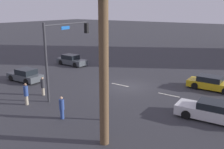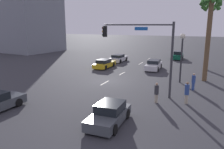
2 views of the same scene
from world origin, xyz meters
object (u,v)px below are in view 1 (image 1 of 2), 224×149
object	(u,v)px
car_0	(25,75)
pedestrian_2	(43,86)
car_1	(72,60)
pedestrian_1	(26,94)
traffic_signal	(62,45)
streetlamp	(103,67)
car_2	(212,83)
pedestrian_0	(62,107)
palm_tree_1	(103,17)
car_4	(211,111)

from	to	relation	value
car_0	pedestrian_2	bearing A→B (deg)	159.79
car_1	pedestrian_1	world-z (taller)	pedestrian_1
traffic_signal	streetlamp	size ratio (longest dim) A/B	1.22
car_0	car_2	world-z (taller)	car_0
car_2	traffic_signal	distance (m)	14.26
pedestrian_0	palm_tree_1	distance (m)	7.61
traffic_signal	pedestrian_2	xyz separation A→B (m)	(1.36, 1.28, -3.54)
palm_tree_1	car_1	bearing A→B (deg)	-40.72
car_0	car_2	distance (m)	18.78
pedestrian_0	pedestrian_2	size ratio (longest dim) A/B	0.99
car_0	pedestrian_1	world-z (taller)	pedestrian_1
streetlamp	car_4	bearing A→B (deg)	-144.12
car_2	streetlamp	distance (m)	12.45
car_2	palm_tree_1	bearing A→B (deg)	80.06
car_2	car_4	bearing A→B (deg)	104.19
streetlamp	palm_tree_1	bearing A→B (deg)	127.70
palm_tree_1	car_0	bearing A→B (deg)	-19.94
car_2	pedestrian_2	size ratio (longest dim) A/B	2.67
streetlamp	palm_tree_1	world-z (taller)	palm_tree_1
car_1	pedestrian_1	size ratio (longest dim) A/B	2.47
car_2	pedestrian_2	bearing A→B (deg)	41.47
car_4	car_2	bearing A→B (deg)	-75.81
car_1	pedestrian_2	world-z (taller)	pedestrian_2
car_0	traffic_signal	world-z (taller)	traffic_signal
car_0	streetlamp	distance (m)	13.17
pedestrian_2	car_1	bearing A→B (deg)	-57.45
palm_tree_1	pedestrian_2	bearing A→B (deg)	-19.79
car_4	streetlamp	distance (m)	8.07
pedestrian_0	streetlamp	bearing A→B (deg)	-147.99
pedestrian_1	palm_tree_1	distance (m)	10.58
traffic_signal	car_4	bearing A→B (deg)	-169.89
pedestrian_1	pedestrian_0	bearing A→B (deg)	177.21
streetlamp	pedestrian_1	world-z (taller)	streetlamp
car_0	pedestrian_1	bearing A→B (deg)	144.57
palm_tree_1	streetlamp	bearing A→B (deg)	-52.30
car_4	car_0	bearing A→B (deg)	4.85
car_1	streetlamp	distance (m)	18.24
car_2	pedestrian_0	size ratio (longest dim) A/B	2.71
car_4	palm_tree_1	size ratio (longest dim) A/B	0.48
car_0	car_2	size ratio (longest dim) A/B	0.90
palm_tree_1	traffic_signal	bearing A→B (deg)	-30.24
streetlamp	pedestrian_2	world-z (taller)	streetlamp
pedestrian_1	pedestrian_2	bearing A→B (deg)	-72.21
pedestrian_2	palm_tree_1	world-z (taller)	palm_tree_1
streetlamp	pedestrian_0	size ratio (longest dim) A/B	3.21
traffic_signal	palm_tree_1	xyz separation A→B (m)	(-7.93, 4.62, 2.64)
car_2	pedestrian_0	xyz separation A→B (m)	(6.73, 12.79, 0.26)
car_1	car_4	xyz separation A→B (m)	(-20.03, 6.90, -0.01)
car_1	pedestrian_2	distance (m)	12.26
car_0	streetlamp	world-z (taller)	streetlamp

